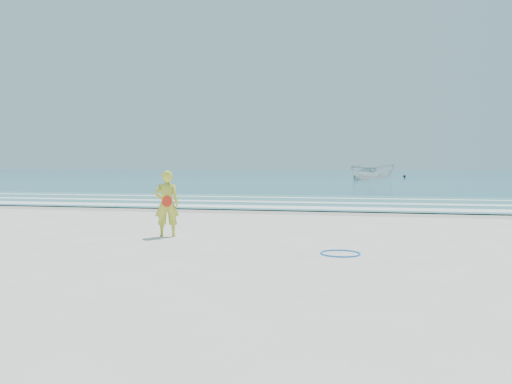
# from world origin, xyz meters

# --- Properties ---
(ground) EXTENTS (400.00, 400.00, 0.00)m
(ground) POSITION_xyz_m (0.00, 0.00, 0.00)
(ground) COLOR silver
(ground) RESTS_ON ground
(wet_sand) EXTENTS (400.00, 2.40, 0.00)m
(wet_sand) POSITION_xyz_m (0.00, 9.00, 0.00)
(wet_sand) COLOR #B2A893
(wet_sand) RESTS_ON ground
(ocean) EXTENTS (400.00, 190.00, 0.04)m
(ocean) POSITION_xyz_m (0.00, 105.00, 0.02)
(ocean) COLOR #19727F
(ocean) RESTS_ON ground
(shallow) EXTENTS (400.00, 10.00, 0.01)m
(shallow) POSITION_xyz_m (0.00, 14.00, 0.04)
(shallow) COLOR #59B7AD
(shallow) RESTS_ON ocean
(foam_near) EXTENTS (400.00, 1.40, 0.01)m
(foam_near) POSITION_xyz_m (0.00, 10.30, 0.05)
(foam_near) COLOR white
(foam_near) RESTS_ON shallow
(foam_mid) EXTENTS (400.00, 0.90, 0.01)m
(foam_mid) POSITION_xyz_m (0.00, 13.20, 0.05)
(foam_mid) COLOR white
(foam_mid) RESTS_ON shallow
(foam_far) EXTENTS (400.00, 0.60, 0.01)m
(foam_far) POSITION_xyz_m (0.00, 16.50, 0.05)
(foam_far) COLOR white
(foam_far) RESTS_ON shallow
(hoop) EXTENTS (1.03, 1.03, 0.03)m
(hoop) POSITION_xyz_m (2.56, 0.13, 0.01)
(hoop) COLOR blue
(hoop) RESTS_ON ground
(boat) EXTENTS (5.07, 1.97, 1.95)m
(boat) POSITION_xyz_m (4.16, 50.77, 1.01)
(boat) COLOR silver
(boat) RESTS_ON ocean
(buoy) EXTENTS (0.39, 0.39, 0.39)m
(buoy) POSITION_xyz_m (9.05, 66.09, 0.23)
(buoy) COLOR black
(buoy) RESTS_ON ocean
(woman) EXTENTS (0.70, 0.59, 1.62)m
(woman) POSITION_xyz_m (-1.72, 1.73, 0.81)
(woman) COLOR gold
(woman) RESTS_ON ground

